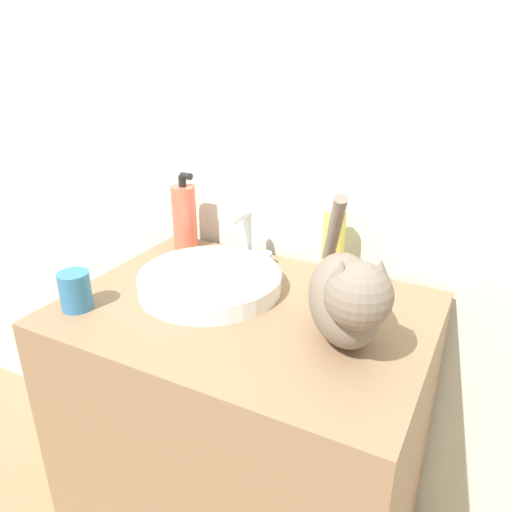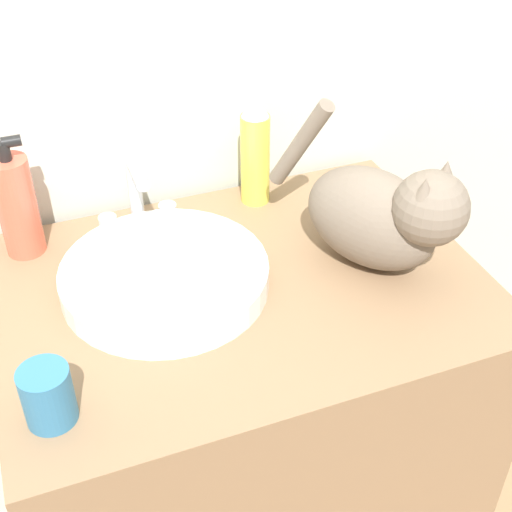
% 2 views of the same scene
% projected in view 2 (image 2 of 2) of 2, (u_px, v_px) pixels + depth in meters
% --- Properties ---
extents(vanity_cabinet, '(0.79, 0.58, 0.86)m').
position_uv_depth(vanity_cabinet, '(243.00, 451.00, 1.41)').
color(vanity_cabinet, '#8C6B4C').
rests_on(vanity_cabinet, ground_plane).
extents(sink_basin, '(0.33, 0.33, 0.04)m').
position_uv_depth(sink_basin, '(165.00, 277.00, 1.13)').
color(sink_basin, white).
rests_on(sink_basin, vanity_cabinet).
extents(faucet, '(0.14, 0.10, 0.14)m').
position_uv_depth(faucet, '(137.00, 200.00, 1.23)').
color(faucet, silver).
rests_on(faucet, vanity_cabinet).
extents(cat, '(0.24, 0.35, 0.26)m').
position_uv_depth(cat, '(383.00, 214.00, 1.13)').
color(cat, '#7A6B5B').
rests_on(cat, vanity_cabinet).
extents(soap_bottle, '(0.07, 0.07, 0.21)m').
position_uv_depth(soap_bottle, '(17.00, 205.00, 1.17)').
color(soap_bottle, '#EF6047').
rests_on(soap_bottle, vanity_cabinet).
extents(spray_bottle, '(0.05, 0.05, 0.21)m').
position_uv_depth(spray_bottle, '(255.00, 152.00, 1.29)').
color(spray_bottle, '#EADB4C').
rests_on(spray_bottle, vanity_cabinet).
extents(cup, '(0.07, 0.07, 0.08)m').
position_uv_depth(cup, '(48.00, 396.00, 0.91)').
color(cup, teal).
rests_on(cup, vanity_cabinet).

